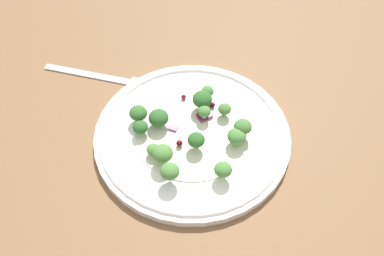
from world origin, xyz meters
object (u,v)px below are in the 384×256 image
object	(u,v)px
plate	(192,136)
broccoli_floret_1	(196,140)
broccoli_floret_0	(225,109)
fork	(104,77)
broccoli_floret_2	(163,154)

from	to	relation	value
plate	broccoli_floret_1	world-z (taller)	broccoli_floret_1
broccoli_floret_0	fork	xyz separation A→B (cm)	(-3.20, -21.22, -2.57)
broccoli_floret_2	fork	size ratio (longest dim) A/B	0.15
plate	broccoli_floret_2	world-z (taller)	broccoli_floret_2
broccoli_floret_1	broccoli_floret_2	distance (cm)	5.19
plate	broccoli_floret_2	size ratio (longest dim) A/B	10.00
broccoli_floret_0	broccoli_floret_1	bearing A→B (deg)	-18.28
broccoli_floret_0	broccoli_floret_2	world-z (taller)	broccoli_floret_2
broccoli_floret_0	fork	bearing A→B (deg)	-98.58
broccoli_floret_2	fork	distance (cm)	20.86
plate	fork	world-z (taller)	plate
broccoli_floret_1	fork	size ratio (longest dim) A/B	0.14
broccoli_floret_0	broccoli_floret_2	bearing A→B (deg)	-29.27
broccoli_floret_0	broccoli_floret_1	distance (cm)	7.41
broccoli_floret_0	fork	world-z (taller)	broccoli_floret_0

